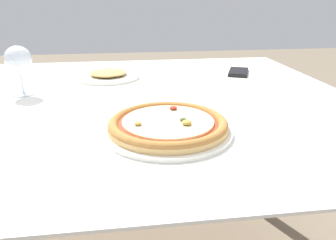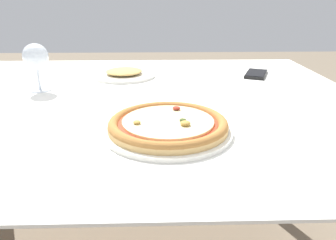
# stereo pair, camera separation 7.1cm
# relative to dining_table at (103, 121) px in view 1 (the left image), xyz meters

# --- Properties ---
(dining_table) EXTENTS (1.49, 1.14, 0.70)m
(dining_table) POSITION_rel_dining_table_xyz_m (0.00, 0.00, 0.00)
(dining_table) COLOR #997047
(dining_table) RESTS_ON ground_plane
(pizza_plate) EXTENTS (0.28, 0.28, 0.04)m
(pizza_plate) POSITION_rel_dining_table_xyz_m (0.16, -0.27, 0.08)
(pizza_plate) COLOR white
(pizza_plate) RESTS_ON dining_table
(wine_glass_far_left) EXTENTS (0.08, 0.08, 0.15)m
(wine_glass_far_left) POSITION_rel_dining_table_xyz_m (-0.24, 0.08, 0.17)
(wine_glass_far_left) COLOR silver
(wine_glass_far_left) RESTS_ON dining_table
(cell_phone) EXTENTS (0.12, 0.16, 0.01)m
(cell_phone) POSITION_rel_dining_table_xyz_m (0.50, 0.26, 0.07)
(cell_phone) COLOR black
(cell_phone) RESTS_ON dining_table
(side_plate) EXTENTS (0.22, 0.22, 0.03)m
(side_plate) POSITION_rel_dining_table_xyz_m (0.01, 0.25, 0.08)
(side_plate) COLOR white
(side_plate) RESTS_ON dining_table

